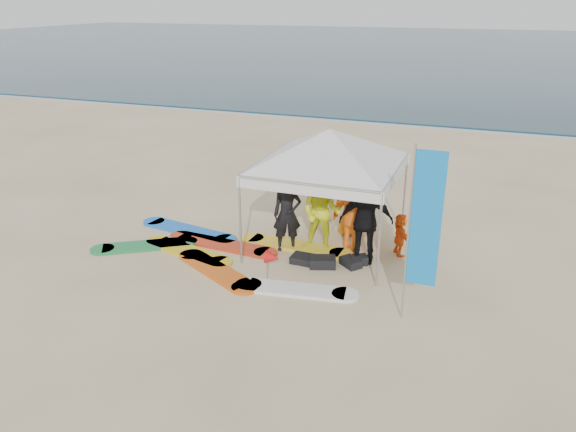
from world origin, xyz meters
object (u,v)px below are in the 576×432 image
Objects in this scene: person_black_a at (287,214)px; person_orange_b at (352,201)px; person_orange_a at (353,212)px; person_seated at (400,234)px; marker_pennant at (272,258)px; person_yellow at (321,212)px; surfboard_spread at (221,252)px; person_black_b at (366,221)px; canopy_tent at (330,129)px; feather_flag at (424,222)px.

person_black_a is 1.80m from person_orange_b.
person_black_a is 1.49m from person_orange_a.
person_seated reaches higher than marker_pennant.
person_orange_b is at bearing -52.23° from person_orange_a.
person_orange_a is at bearing 67.48° from person_seated.
person_yellow is 0.32× the size of surfboard_spread.
person_black_b is 1.60m from person_orange_b.
person_orange_a is 0.43× the size of canopy_tent.
person_orange_b is (1.14, 1.39, -0.02)m from person_black_a.
person_seated is (1.07, 0.10, -0.42)m from person_orange_a.
person_black_a is at bearing 99.07° from marker_pennant.
person_orange_a is 0.92× the size of person_black_b.
marker_pennant is at bearing 47.34° from person_orange_b.
feather_flag is at bearing -46.15° from canopy_tent.
person_black_a reaches higher than person_seated.
person_seated is (1.72, 0.45, -0.46)m from person_yellow.
person_yellow is at bearing 73.12° from marker_pennant.
person_orange_a is at bearing 6.28° from canopy_tent.
person_orange_b is 0.53× the size of feather_flag.
person_orange_a is 0.90m from person_orange_b.
person_black_b is (0.42, -0.59, 0.07)m from person_orange_a.
person_orange_b is at bearing 23.40° from person_black_a.
marker_pennant is (-0.57, -1.95, -2.28)m from canopy_tent.
person_black_b is 2.60m from feather_flag.
canopy_tent is (-0.59, -0.06, 1.86)m from person_orange_a.
feather_flag is at bearing 167.84° from person_seated.
person_orange_b is 3.37m from surfboard_spread.
person_orange_b reaches higher than marker_pennant.
feather_flag is (0.76, -2.68, 1.42)m from person_seated.
surfboard_spread is (-3.15, -0.68, -0.95)m from person_black_b.
person_black_b is at bearing -14.77° from person_yellow.
person_yellow is 1.27m from person_orange_b.
canopy_tent is (-1.01, 0.52, 1.79)m from person_black_b.
marker_pennant is (-0.51, -1.67, -0.45)m from person_yellow.
person_yellow is 1.04× the size of person_orange_a.
feather_flag is at bearing -15.99° from surfboard_spread.
person_black_a is at bearing 76.35° from person_seated.
feather_flag is 5.08× the size of marker_pennant.
marker_pennant is at bearing -108.84° from person_yellow.
feather_flag is (1.40, -1.99, 0.92)m from person_black_b.
marker_pennant is at bearing 28.57° from person_black_b.
person_black_a is at bearing 29.14° from surfboard_spread.
person_black_b is at bearing 108.96° from person_seated.
person_yellow is at bearing 137.97° from feather_flag.
person_orange_a is 1.96m from canopy_tent.
person_orange_a is 2.85× the size of marker_pennant.
person_black_b reaches higher than surfboard_spread.
canopy_tent is at bearing 29.38° from surfboard_spread.
person_seated is at bearing -12.86° from person_black_a.
person_orange_b is at bearing 70.23° from canopy_tent.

